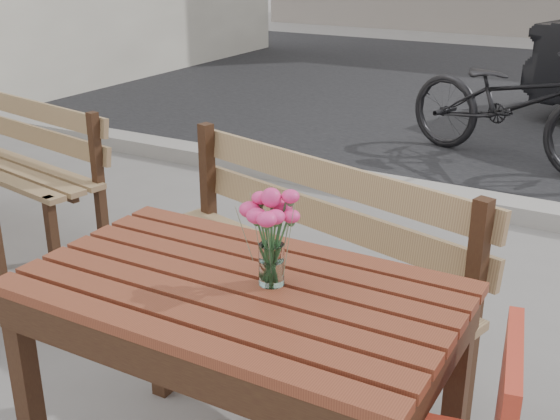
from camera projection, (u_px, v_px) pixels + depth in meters
The scene contains 6 objects.
street at pixel (514, 135), 6.56m from camera, with size 30.00×8.12×0.12m.
main_table at pixel (239, 322), 2.11m from camera, with size 1.29×0.76×0.80m.
main_bench at pixel (306, 244), 2.84m from camera, with size 1.63×0.85×0.97m.
main_vase at pixel (271, 226), 1.99m from camera, with size 0.16×0.16×0.30m.
second_bench at pixel (22, 152), 4.25m from camera, with size 1.48×0.67×0.89m.
bicycle at pixel (513, 103), 5.68m from camera, with size 0.67×1.91×1.00m, color black.
Camera 1 is at (1.24, -1.56, 1.74)m, focal length 45.00 mm.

